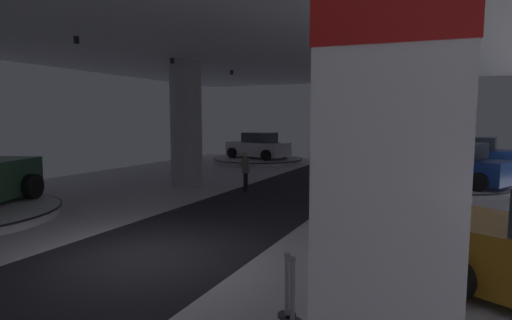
{
  "coord_description": "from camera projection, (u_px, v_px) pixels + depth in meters",
  "views": [
    {
      "loc": [
        5.83,
        -6.54,
        2.97
      ],
      "look_at": [
        -0.71,
        7.05,
        1.4
      ],
      "focal_mm": 28.25,
      "sensor_mm": 36.0,
      "label": 1
    }
  ],
  "objects": [
    {
      "name": "display_platform_deep_right",
      "position": [
        470.0,
        172.0,
        21.05
      ],
      "size": [
        6.0,
        6.0,
        0.3
      ],
      "color": "#B7B7BC",
      "rests_on": "ground"
    },
    {
      "name": "display_platform_far_right",
      "position": [
        450.0,
        187.0,
        16.55
      ],
      "size": [
        4.55,
        4.55,
        0.28
      ],
      "color": "silver",
      "rests_on": "ground"
    },
    {
      "name": "ground",
      "position": [
        144.0,
        257.0,
        8.69
      ],
      "size": [
        24.0,
        44.0,
        0.06
      ],
      "color": "silver"
    },
    {
      "name": "display_platform_deep_left",
      "position": [
        258.0,
        160.0,
        26.9
      ],
      "size": [
        5.94,
        5.94,
        0.32
      ],
      "color": "#B7B7BC",
      "rests_on": "ground"
    },
    {
      "name": "column_left",
      "position": [
        186.0,
        123.0,
        17.86
      ],
      "size": [
        1.4,
        1.4,
        5.5
      ],
      "color": "#ADADB2",
      "rests_on": "ground"
    },
    {
      "name": "display_car_deep_left",
      "position": [
        258.0,
        147.0,
        26.79
      ],
      "size": [
        4.5,
        2.96,
        1.71
      ],
      "color": "silver",
      "rests_on": "display_platform_deep_left"
    },
    {
      "name": "brand_sign_pylon",
      "position": [
        386.0,
        209.0,
        3.15
      ],
      "size": [
        1.33,
        0.78,
        4.39
      ],
      "color": "slate",
      "rests_on": "ground"
    },
    {
      "name": "display_car_far_right",
      "position": [
        452.0,
        165.0,
        16.44
      ],
      "size": [
        4.57,
        3.46,
        1.71
      ],
      "color": "navy",
      "rests_on": "display_platform_far_right"
    },
    {
      "name": "column_right",
      "position": [
        403.0,
        125.0,
        12.24
      ],
      "size": [
        1.27,
        1.27,
        5.5
      ],
      "color": "#ADADB2",
      "rests_on": "ground"
    },
    {
      "name": "stanchion_b",
      "position": [
        287.0,
        293.0,
        6.0
      ],
      "size": [
        0.28,
        0.28,
        1.01
      ],
      "color": "#333338",
      "rests_on": "ground"
    },
    {
      "name": "stanchion_a",
      "position": [
        292.0,
        299.0,
        5.81
      ],
      "size": [
        0.28,
        0.28,
        1.01
      ],
      "color": "#333338",
      "rests_on": "ground"
    },
    {
      "name": "display_car_deep_right",
      "position": [
        472.0,
        155.0,
        20.94
      ],
      "size": [
        4.41,
        2.7,
        1.71
      ],
      "color": "navy",
      "rests_on": "display_platform_deep_right"
    },
    {
      "name": "visitor_walking_near",
      "position": [
        246.0,
        169.0,
        16.38
      ],
      "size": [
        0.32,
        0.32,
        1.59
      ],
      "color": "black",
      "rests_on": "ground"
    }
  ]
}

